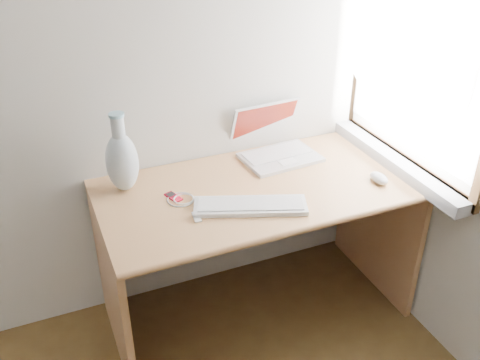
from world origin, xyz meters
name	(u,v)px	position (x,y,z in m)	size (l,w,h in m)	color
window	(414,62)	(1.72, 1.30, 1.28)	(0.11, 0.99, 1.10)	silver
desk	(250,217)	(1.01, 1.47, 0.54)	(1.45, 0.72, 0.77)	tan
laptop	(276,145)	(1.22, 1.62, 0.82)	(0.39, 0.33, 0.25)	silver
external_keyboard	(250,206)	(0.90, 1.23, 0.78)	(0.50, 0.31, 0.02)	white
mouse	(379,178)	(1.53, 1.20, 0.78)	(0.07, 0.11, 0.04)	silver
ipod	(173,197)	(0.62, 1.43, 0.77)	(0.07, 0.10, 0.01)	red
cable_coil	(181,199)	(0.65, 1.40, 0.77)	(0.12, 0.12, 0.01)	white
remote	(197,217)	(0.67, 1.25, 0.77)	(0.03, 0.08, 0.01)	white
vase	(122,160)	(0.44, 1.59, 0.91)	(0.14, 0.14, 0.37)	silver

